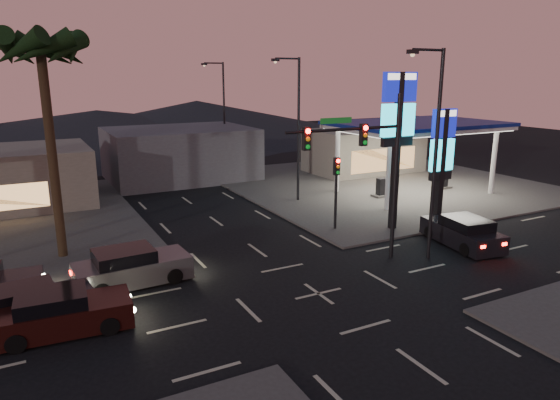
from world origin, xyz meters
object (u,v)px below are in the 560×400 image
pylon_sign_short (442,150)px  car_lane_a_front (32,303)px  traffic_signal_mast (367,156)px  car_lane_a_mid (61,313)px  gas_station (417,127)px  pylon_sign_tall (398,120)px  suv_station (463,232)px  car_lane_b_front (131,268)px

pylon_sign_short → car_lane_a_front: 21.99m
traffic_signal_mast → car_lane_a_mid: size_ratio=1.66×
gas_station → pylon_sign_tall: 10.01m
pylon_sign_tall → traffic_signal_mast: bearing=-143.5°
pylon_sign_tall → suv_station: bearing=-69.1°
pylon_sign_short → traffic_signal_mast: 7.69m
pylon_sign_tall → car_lane_b_front: 16.19m
pylon_sign_short → car_lane_a_front: bearing=-176.1°
gas_station → car_lane_b_front: (-22.65, -7.36, -4.33)m
pylon_sign_short → traffic_signal_mast: traffic_signal_mast is taller
pylon_sign_tall → suv_station: size_ratio=1.81×
gas_station → suv_station: 12.77m
car_lane_a_front → car_lane_b_front: size_ratio=0.86×
pylon_sign_short → suv_station: (-1.01, -2.89, -3.92)m
pylon_sign_short → car_lane_b_front: pylon_sign_short is taller
gas_station → pylon_sign_short: pylon_sign_short is taller
traffic_signal_mast → car_lane_a_front: (-14.33, 1.04, -4.59)m
gas_station → car_lane_a_mid: bearing=-157.8°
car_lane_b_front → gas_station: bearing=18.0°
gas_station → car_lane_a_mid: gas_station is taller
traffic_signal_mast → car_lane_a_mid: (-13.46, -0.47, -4.51)m
traffic_signal_mast → car_lane_b_front: bearing=165.7°
pylon_sign_tall → suv_station: (1.49, -3.89, -5.66)m
traffic_signal_mast → car_lane_a_front: bearing=175.8°
car_lane_a_mid → car_lane_b_front: (3.05, 3.12, 0.04)m
gas_station → car_lane_a_front: bearing=-161.4°
pylon_sign_tall → car_lane_b_front: size_ratio=1.78×
traffic_signal_mast → car_lane_a_front: size_ratio=1.85×
car_lane_b_front → suv_station: size_ratio=1.02×
car_lane_b_front → suv_station: bearing=-10.3°
car_lane_a_front → pylon_sign_tall: bearing=7.4°
car_lane_a_mid → pylon_sign_tall: bearing=12.3°
car_lane_b_front → suv_station: 16.91m
traffic_signal_mast → car_lane_a_front: 15.09m
gas_station → car_lane_a_front: gas_station is taller
car_lane_a_front → car_lane_a_mid: 1.75m
pylon_sign_tall → car_lane_a_mid: 19.48m
car_lane_a_front → suv_station: 20.61m
car_lane_a_front → pylon_sign_short: bearing=3.9°
gas_station → pylon_sign_short: bearing=-123.7°
gas_station → suv_station: (-6.01, -10.39, -4.35)m
traffic_signal_mast → pylon_sign_tall: bearing=36.5°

